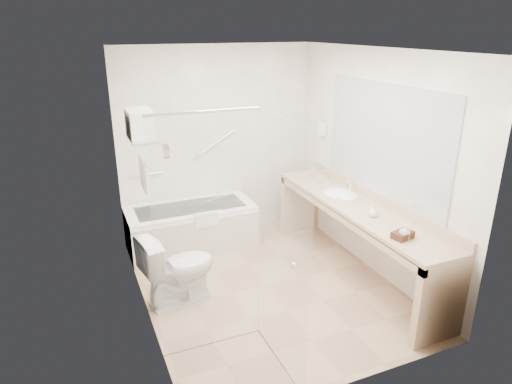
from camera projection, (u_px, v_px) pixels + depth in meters
name	position (u px, v px, depth m)	size (l,w,h in m)	color
floor	(267.00, 285.00, 5.05)	(3.20, 3.20, 0.00)	tan
ceiling	(269.00, 49.00, 4.19)	(2.60, 3.20, 0.10)	white
wall_back	(217.00, 143.00, 6.00)	(2.60, 0.10, 2.50)	white
wall_front	(360.00, 244.00, 3.24)	(2.60, 0.10, 2.50)	white
wall_left	(137.00, 196.00, 4.14)	(0.10, 3.20, 2.50)	white
wall_right	(373.00, 164.00, 5.10)	(0.10, 3.20, 2.50)	white
bathtub	(192.00, 227.00, 5.84)	(1.60, 0.73, 0.59)	white
grab_bar_short	(147.00, 174.00, 5.72)	(0.03, 0.03, 0.40)	silver
grab_bar_long	(215.00, 144.00, 5.95)	(0.03, 0.03, 0.60)	silver
shower_enclosure	(243.00, 243.00, 3.65)	(0.96, 0.91, 2.11)	silver
towel_shelf	(140.00, 132.00, 4.32)	(0.24, 0.55, 0.81)	silver
vanity_counter	(356.00, 223.00, 5.08)	(0.55, 2.70, 0.95)	#CCAB88
sink	(340.00, 196.00, 5.37)	(0.40, 0.52, 0.14)	white
faucet	(351.00, 185.00, 5.39)	(0.03, 0.03, 0.14)	silver
mirror	(384.00, 141.00, 4.86)	(0.02, 2.00, 1.20)	#A7ACB3
hairdryer_unit	(322.00, 128.00, 5.92)	(0.08, 0.10, 0.18)	silver
toilet	(178.00, 268.00, 4.66)	(0.43, 0.77, 0.75)	white
amenity_basket	(403.00, 235.00, 4.22)	(0.20, 0.13, 0.07)	#3F2216
soap_bottle_a	(404.00, 236.00, 4.19)	(0.07, 0.15, 0.07)	silver
soap_bottle_b	(373.00, 212.00, 4.69)	(0.10, 0.13, 0.10)	silver
water_bottle_left	(328.00, 185.00, 5.36)	(0.06, 0.06, 0.20)	silver
water_bottle_mid	(323.00, 175.00, 5.70)	(0.06, 0.06, 0.20)	silver
water_bottle_right	(314.00, 170.00, 5.90)	(0.06, 0.06, 0.20)	silver
drinking_glass_near	(317.00, 179.00, 5.69)	(0.08, 0.08, 0.10)	silver
drinking_glass_far	(338.00, 197.00, 5.15)	(0.06, 0.06, 0.08)	silver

